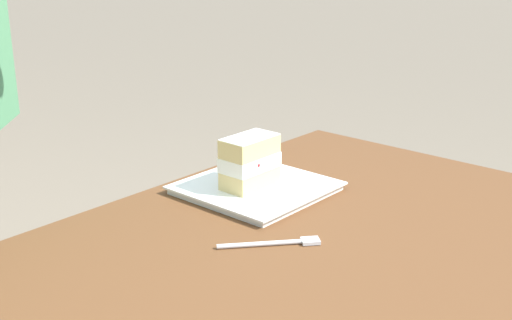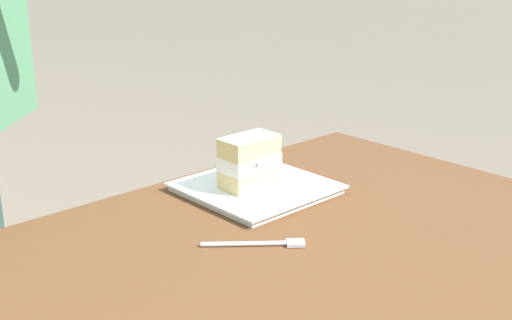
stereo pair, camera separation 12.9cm
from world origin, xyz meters
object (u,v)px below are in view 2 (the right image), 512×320
dessert_plate (256,188)px  dessert_fork (261,244)px  cake_slice (249,161)px  patio_table (295,319)px

dessert_plate → dessert_fork: bearing=48.9°
cake_slice → dessert_fork: cake_slice is taller
dessert_fork → patio_table: bearing=88.0°
patio_table → cake_slice: 0.35m
cake_slice → dessert_fork: 0.24m
patio_table → dessert_plate: 0.33m
patio_table → cake_slice: size_ratio=10.69×
dessert_plate → patio_table: bearing=58.5°
patio_table → dessert_plate: dessert_plate is taller
dessert_plate → cake_slice: (0.02, -0.00, 0.06)m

